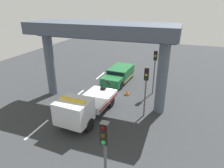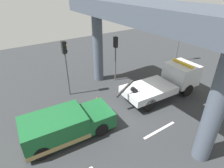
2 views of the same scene
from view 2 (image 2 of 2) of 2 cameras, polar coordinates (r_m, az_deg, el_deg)
ground_plane at (r=13.54m, az=6.01°, el=-7.54°), size 60.00×40.00×0.10m
lane_stripe_mid at (r=12.03m, az=14.61°, el=-13.70°), size 2.60×0.16×0.01m
lane_stripe_east at (r=16.34m, az=29.14°, el=-4.31°), size 2.60×0.16×0.01m
tow_truck_white at (r=15.13m, az=17.05°, el=1.04°), size 7.32×2.78×2.46m
towed_van_green at (r=11.14m, az=-14.57°, el=-12.44°), size 5.33×2.51×1.58m
overpass_structure at (r=11.31m, az=9.16°, el=18.62°), size 3.60×12.55×7.10m
traffic_light_near at (r=13.95m, az=-14.33°, el=8.10°), size 0.39×0.32×4.40m
traffic_light_far at (r=15.97m, az=1.17°, el=10.71°), size 0.39×0.32×4.05m
traffic_light_mid at (r=21.70m, az=20.62°, el=15.07°), size 0.39×0.32×4.67m
traffic_cone_orange at (r=13.78m, az=-4.75°, el=-5.11°), size 0.48×0.48×0.57m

